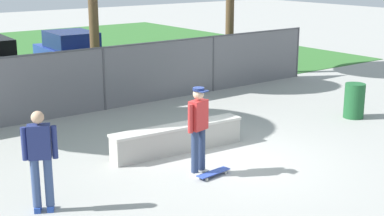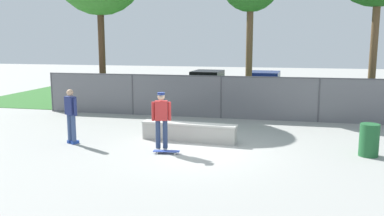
{
  "view_description": "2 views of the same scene",
  "coord_description": "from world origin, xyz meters",
  "views": [
    {
      "loc": [
        -7.48,
        -8.79,
        4.22
      ],
      "look_at": [
        0.01,
        1.14,
        0.95
      ],
      "focal_mm": 51.79,
      "sensor_mm": 36.0,
      "label": 1
    },
    {
      "loc": [
        2.59,
        -12.13,
        3.4
      ],
      "look_at": [
        -0.21,
        0.46,
        1.25
      ],
      "focal_mm": 38.1,
      "sensor_mm": 36.0,
      "label": 2
    }
  ],
  "objects": [
    {
      "name": "ground_plane",
      "position": [
        0.0,
        0.0,
        0.0
      ],
      "size": [
        80.0,
        80.0,
        0.0
      ],
      "primitive_type": "plane",
      "color": "#9E9E99"
    },
    {
      "name": "trash_bin",
      "position": [
        5.16,
        0.44,
        0.49
      ],
      "size": [
        0.56,
        0.56,
        0.97
      ],
      "primitive_type": "cylinder",
      "color": "#1E592D",
      "rests_on": "ground"
    },
    {
      "name": "chainlink_fence",
      "position": [
        0.0,
        5.39,
        1.02
      ],
      "size": [
        16.53,
        0.07,
        1.88
      ],
      "color": "#4C4C51",
      "rests_on": "ground"
    },
    {
      "name": "car_blue",
      "position": [
        1.61,
        10.91,
        0.84
      ],
      "size": [
        2.21,
        4.3,
        1.66
      ],
      "color": "#233D9E",
      "rests_on": "ground"
    },
    {
      "name": "skateboarder",
      "position": [
        -0.98,
        -0.39,
        1.03
      ],
      "size": [
        0.59,
        0.36,
        1.84
      ],
      "color": "beige",
      "rests_on": "ground"
    },
    {
      "name": "skateboard",
      "position": [
        -0.77,
        -0.62,
        0.07
      ],
      "size": [
        0.82,
        0.29,
        0.09
      ],
      "color": "#334CB2",
      "rests_on": "ground"
    },
    {
      "name": "concrete_ledge",
      "position": [
        -0.45,
        1.06,
        0.32
      ],
      "size": [
        3.32,
        0.73,
        0.63
      ],
      "color": "#A8A59E",
      "rests_on": "ground"
    },
    {
      "name": "bystander",
      "position": [
        -4.18,
        -0.11,
        1.01
      ],
      "size": [
        0.55,
        0.4,
        1.82
      ],
      "color": "#2647A5",
      "rests_on": "ground"
    }
  ]
}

